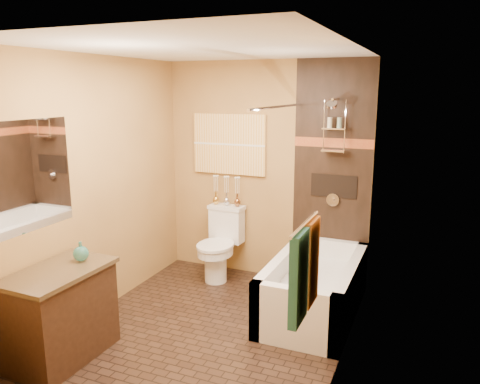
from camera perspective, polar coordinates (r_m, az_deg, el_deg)
The scene contains 23 objects.
floor at distance 4.49m, azimuth -3.90°, elevation -16.64°, with size 3.00×3.00×0.00m, color black.
wall_left at distance 4.69m, azimuth -17.34°, elevation 0.42°, with size 0.02×3.00×2.50m, color #B08444.
wall_right at distance 3.66m, azimuth 12.84°, elevation -2.62°, with size 0.02×3.00×2.50m, color #B08444.
wall_back at distance 5.39m, azimuth 3.08°, elevation 2.48°, with size 2.40×0.02×2.50m, color #B08444.
wall_front at distance 2.84m, azimuth -18.11°, elevation -7.41°, with size 2.40×0.02×2.50m, color #B08444.
ceiling at distance 3.94m, azimuth -4.46°, elevation 17.04°, with size 3.00×3.00×0.00m, color silver.
alcove_tile_back at distance 5.17m, azimuth 11.15°, elevation 1.84°, with size 0.85×0.01×2.50m, color black.
alcove_tile_right at distance 4.39m, azimuth 14.43°, elevation -0.22°, with size 0.01×1.50×2.50m, color black.
mosaic_band_back at distance 5.11m, azimuth 11.30°, elevation 5.90°, with size 0.85×0.01×0.10m, color #9C2F1C.
mosaic_band_right at distance 4.32m, azimuth 14.56°, elevation 4.58°, with size 0.01×1.50×0.10m, color #9C2F1C.
alcove_niche at distance 5.18m, azimuth 11.36°, elevation 0.72°, with size 0.50×0.01×0.25m, color black.
shower_fixtures at distance 5.00m, azimuth 11.37°, elevation 6.29°, with size 0.24×0.33×1.16m.
curtain_rod at distance 4.47m, azimuth 4.79°, elevation 10.33°, with size 0.03×0.03×1.55m, color silver.
towel_bar at distance 2.63m, azimuth 7.88°, elevation -3.87°, with size 0.02×0.02×0.55m, color silver.
towel_teal at distance 2.60m, azimuth 7.16°, elevation -10.37°, with size 0.05×0.22×0.52m, color #1F5C6A.
towel_rust at distance 2.83m, azimuth 8.61°, elevation -8.44°, with size 0.05×0.22×0.52m, color brown.
sunset_painting at distance 5.48m, azimuth -1.32°, elevation 5.84°, with size 0.90×0.04×0.70m, color gold.
vanity_mirror at distance 4.05m, azimuth -24.95°, elevation 1.58°, with size 0.01×1.00×0.90m, color white.
bathtub at distance 4.78m, azimuth 9.05°, elevation -11.94°, with size 0.80×1.50×0.55m.
toilet at distance 5.49m, azimuth -2.43°, elevation -6.26°, with size 0.43×0.63×0.83m.
vanity at distance 4.21m, azimuth -21.02°, elevation -13.69°, with size 0.55×0.88×0.77m.
teal_bottle at distance 4.15m, azimuth -18.84°, elevation -6.88°, with size 0.13×0.13×0.20m, color #2A7E70, non-canonical shape.
bud_vases at distance 5.49m, azimuth -1.66°, elevation 0.24°, with size 0.35×0.07×0.35m.
Camera 1 is at (1.79, -3.49, 2.19)m, focal length 35.00 mm.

